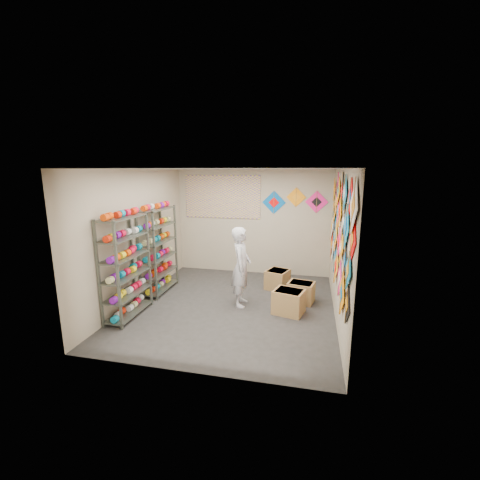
% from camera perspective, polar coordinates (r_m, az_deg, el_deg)
% --- Properties ---
extents(ground, '(4.50, 4.50, 0.00)m').
position_cam_1_polar(ground, '(6.61, -1.44, -11.58)').
color(ground, '#2B2825').
extents(room_walls, '(4.50, 4.50, 4.50)m').
position_cam_1_polar(room_walls, '(6.14, -1.52, 2.61)').
color(room_walls, tan).
rests_on(room_walls, ground).
extents(shelf_rack_front, '(0.40, 1.10, 1.90)m').
position_cam_1_polar(shelf_rack_front, '(6.22, -19.64, -4.56)').
color(shelf_rack_front, '#4C5147').
rests_on(shelf_rack_front, ground).
extents(shelf_rack_back, '(0.40, 1.10, 1.90)m').
position_cam_1_polar(shelf_rack_back, '(7.31, -14.29, -1.76)').
color(shelf_rack_back, '#4C5147').
rests_on(shelf_rack_back, ground).
extents(string_spools, '(0.12, 2.36, 0.12)m').
position_cam_1_polar(string_spools, '(6.73, -16.79, -2.27)').
color(string_spools, '#F70C35').
rests_on(string_spools, ground).
extents(kite_wall_display, '(0.06, 4.35, 2.10)m').
position_cam_1_polar(kite_wall_display, '(6.06, 17.16, 1.88)').
color(kite_wall_display, black).
rests_on(kite_wall_display, room_walls).
extents(back_wall_kites, '(1.63, 0.02, 0.68)m').
position_cam_1_polar(back_wall_kites, '(8.15, 9.61, 6.86)').
color(back_wall_kites, '#025AAC').
rests_on(back_wall_kites, room_walls).
extents(poster, '(2.00, 0.01, 1.10)m').
position_cam_1_polar(poster, '(8.44, -3.17, 7.67)').
color(poster, '#704597').
rests_on(poster, room_walls).
extents(shopkeeper, '(0.63, 0.45, 1.60)m').
position_cam_1_polar(shopkeeper, '(6.39, 0.21, -4.78)').
color(shopkeeper, beige).
rests_on(shopkeeper, ground).
extents(carton_a, '(0.65, 0.58, 0.46)m').
position_cam_1_polar(carton_a, '(6.28, 8.66, -10.79)').
color(carton_a, olive).
rests_on(carton_a, ground).
extents(carton_b, '(0.59, 0.52, 0.42)m').
position_cam_1_polar(carton_b, '(6.83, 10.77, -9.10)').
color(carton_b, olive).
rests_on(carton_b, ground).
extents(carton_c, '(0.59, 0.62, 0.44)m').
position_cam_1_polar(carton_c, '(7.49, 6.68, -6.97)').
color(carton_c, olive).
rests_on(carton_c, ground).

